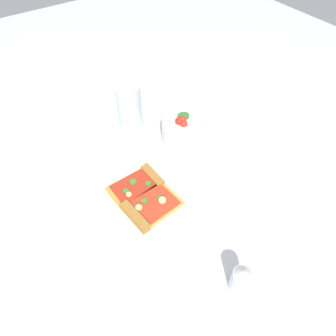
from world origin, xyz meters
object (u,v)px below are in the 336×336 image
at_px(salad_bowl, 183,130).
at_px(pepper_shaker, 240,279).
at_px(plate, 141,195).
at_px(soda_glass, 130,106).
at_px(pizza_slice_far, 138,184).
at_px(pizza_slice_near, 149,207).

xyz_separation_m(salad_bowl, pepper_shaker, (-0.38, 0.16, -0.00)).
height_order(plate, salad_bowl, salad_bowl).
distance_m(salad_bowl, soda_glass, 0.17).
xyz_separation_m(pizza_slice_far, soda_glass, (0.23, -0.11, 0.04)).
bearing_deg(plate, salad_bowl, -62.86).
relative_size(soda_glass, pepper_shaker, 1.70).
distance_m(pizza_slice_near, pizza_slice_far, 0.07).
bearing_deg(pepper_shaker, salad_bowl, -22.15).
bearing_deg(soda_glass, pizza_slice_near, 157.13).
height_order(plate, pepper_shaker, pepper_shaker).
relative_size(pizza_slice_far, pepper_shaker, 1.71).
distance_m(pizza_slice_far, pepper_shaker, 0.31).
bearing_deg(pizza_slice_far, pizza_slice_near, 168.17).
bearing_deg(pepper_shaker, pizza_slice_far, 6.38).
bearing_deg(pizza_slice_near, soda_glass, -22.87).
xyz_separation_m(pizza_slice_near, pizza_slice_far, (0.07, -0.01, -0.00)).
bearing_deg(soda_glass, pizza_slice_far, 154.03).
distance_m(pizza_slice_near, pepper_shaker, 0.24).
relative_size(pizza_slice_far, soda_glass, 1.01).
height_order(pizza_slice_near, pizza_slice_far, pizza_slice_near).
distance_m(plate, pizza_slice_near, 0.05).
distance_m(plate, salad_bowl, 0.23).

